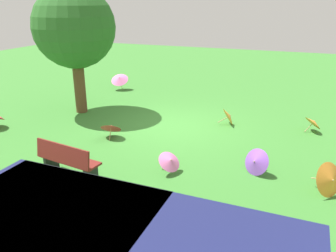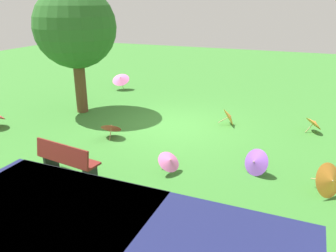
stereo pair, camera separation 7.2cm
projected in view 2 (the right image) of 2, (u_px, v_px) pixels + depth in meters
ground at (172, 126)px, 11.41m from camera, size 40.00×40.00×0.00m
park_bench at (67, 160)px, 7.93m from camera, size 1.65×0.70×0.90m
shade_tree at (75, 28)px, 11.83m from camera, size 2.87×2.87×4.53m
parasol_pink_0 at (169, 161)px, 8.16m from camera, size 0.69×0.72×0.56m
parasol_red_0 at (111, 127)px, 10.34m from camera, size 0.74×0.69×0.57m
parasol_pink_1 at (121, 79)px, 15.83m from camera, size 0.94×0.91×0.82m
parasol_purple_0 at (255, 162)px, 8.13m from camera, size 0.76×0.66×0.65m
parasol_orange_0 at (330, 181)px, 7.19m from camera, size 0.78×0.83×0.75m
parasol_orange_1 at (314, 123)px, 10.76m from camera, size 0.73×0.75×0.55m
parasol_orange_2 at (230, 116)px, 11.42m from camera, size 0.66×0.74×0.59m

